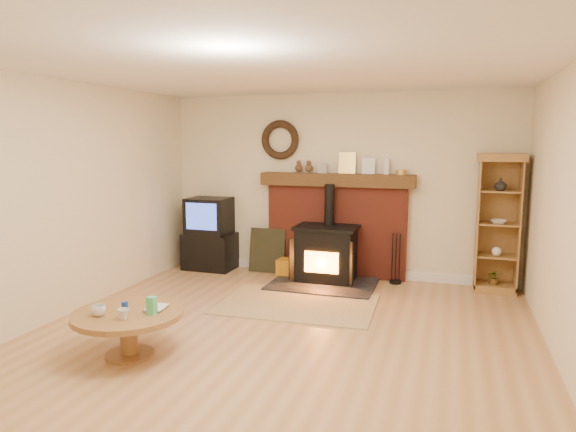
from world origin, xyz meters
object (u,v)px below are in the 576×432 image
(wood_stove, at_px, (326,255))
(coffee_table, at_px, (128,320))
(tv_unit, at_px, (210,235))
(curio_cabinet, at_px, (498,223))

(wood_stove, xyz_separation_m, coffee_table, (-1.11, -2.95, -0.04))
(tv_unit, distance_m, curio_cabinet, 4.07)
(wood_stove, xyz_separation_m, tv_unit, (-1.86, 0.19, 0.14))
(tv_unit, distance_m, coffee_table, 3.24)
(wood_stove, bearing_deg, tv_unit, 174.13)
(curio_cabinet, bearing_deg, tv_unit, -178.81)
(curio_cabinet, height_order, coffee_table, curio_cabinet)
(wood_stove, xyz_separation_m, curio_cabinet, (2.19, 0.28, 0.51))
(curio_cabinet, distance_m, coffee_table, 4.65)
(wood_stove, distance_m, tv_unit, 1.88)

